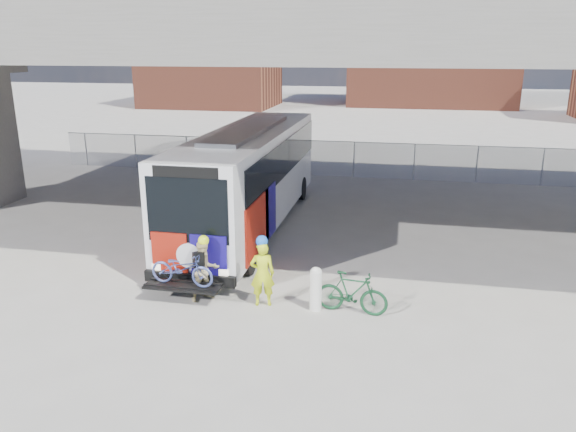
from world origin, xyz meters
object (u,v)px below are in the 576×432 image
(bollard, at_px, (316,287))
(cyclist_hivis, at_px, (262,272))
(cyclist_tan, at_px, (205,270))
(bike_parked, at_px, (352,293))
(bus, at_px, (249,171))

(bollard, xyz_separation_m, cyclist_hivis, (-1.39, 0.00, 0.29))
(cyclist_hivis, bearing_deg, bollard, 166.04)
(cyclist_tan, distance_m, bike_parked, 3.86)
(bus, bearing_deg, cyclist_hivis, -71.82)
(bus, xyz_separation_m, bike_parked, (4.38, -6.32, -1.56))
(bike_parked, bearing_deg, cyclist_tan, 96.84)
(cyclist_tan, bearing_deg, cyclist_hivis, -42.99)
(cyclist_hivis, height_order, cyclist_tan, cyclist_hivis)
(bus, xyz_separation_m, cyclist_hivis, (2.08, -6.32, -1.19))
(cyclist_tan, relative_size, bike_parked, 0.99)
(bollard, distance_m, bike_parked, 0.92)
(bollard, bearing_deg, cyclist_tan, -179.94)
(bollard, xyz_separation_m, cyclist_tan, (-2.94, -0.00, 0.23))
(cyclist_hivis, height_order, bike_parked, cyclist_hivis)
(bus, relative_size, cyclist_hivis, 6.82)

